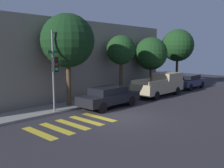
{
  "coord_description": "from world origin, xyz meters",
  "views": [
    {
      "loc": [
        -10.63,
        -9.44,
        3.85
      ],
      "look_at": [
        1.79,
        2.1,
        1.6
      ],
      "focal_mm": 40.0,
      "sensor_mm": 36.0,
      "label": 1
    }
  ],
  "objects_px": {
    "sedan_middle": "(189,81)",
    "tree_far_end": "(151,54)",
    "sedan_near_corner": "(109,97)",
    "tree_near_corner": "(68,41)",
    "tree_behind_truck": "(178,45)",
    "traffic_light_pole": "(60,58)",
    "tree_midblock": "(121,50)",
    "pickup_truck": "(160,84)"
  },
  "relations": [
    {
      "from": "sedan_middle",
      "to": "tree_far_end",
      "type": "relative_size",
      "value": 0.84
    },
    {
      "from": "sedan_middle",
      "to": "sedan_near_corner",
      "type": "bearing_deg",
      "value": 180.0
    },
    {
      "from": "sedan_near_corner",
      "to": "tree_near_corner",
      "type": "bearing_deg",
      "value": 128.46
    },
    {
      "from": "tree_behind_truck",
      "to": "sedan_middle",
      "type": "bearing_deg",
      "value": -123.72
    },
    {
      "from": "traffic_light_pole",
      "to": "sedan_middle",
      "type": "relative_size",
      "value": 1.17
    },
    {
      "from": "tree_far_end",
      "to": "tree_near_corner",
      "type": "bearing_deg",
      "value": 180.0
    },
    {
      "from": "traffic_light_pole",
      "to": "tree_far_end",
      "type": "height_order",
      "value": "tree_far_end"
    },
    {
      "from": "sedan_middle",
      "to": "tree_near_corner",
      "type": "height_order",
      "value": "tree_near_corner"
    },
    {
      "from": "traffic_light_pole",
      "to": "tree_near_corner",
      "type": "distance_m",
      "value": 1.94
    },
    {
      "from": "tree_near_corner",
      "to": "tree_midblock",
      "type": "bearing_deg",
      "value": 0.0
    },
    {
      "from": "tree_far_end",
      "to": "traffic_light_pole",
      "type": "bearing_deg",
      "value": -175.36
    },
    {
      "from": "traffic_light_pole",
      "to": "sedan_near_corner",
      "type": "height_order",
      "value": "traffic_light_pole"
    },
    {
      "from": "traffic_light_pole",
      "to": "pickup_truck",
      "type": "bearing_deg",
      "value": -7.61
    },
    {
      "from": "tree_near_corner",
      "to": "tree_behind_truck",
      "type": "bearing_deg",
      "value": 0.0
    },
    {
      "from": "traffic_light_pole",
      "to": "tree_midblock",
      "type": "height_order",
      "value": "tree_midblock"
    },
    {
      "from": "tree_far_end",
      "to": "sedan_near_corner",
      "type": "bearing_deg",
      "value": -165.07
    },
    {
      "from": "sedan_middle",
      "to": "tree_near_corner",
      "type": "relative_size",
      "value": 0.68
    },
    {
      "from": "sedan_near_corner",
      "to": "pickup_truck",
      "type": "height_order",
      "value": "pickup_truck"
    },
    {
      "from": "tree_near_corner",
      "to": "tree_midblock",
      "type": "distance_m",
      "value": 5.52
    },
    {
      "from": "sedan_near_corner",
      "to": "pickup_truck",
      "type": "xyz_separation_m",
      "value": [
        6.49,
        -0.0,
        0.2
      ]
    },
    {
      "from": "pickup_truck",
      "to": "traffic_light_pole",
      "type": "bearing_deg",
      "value": 172.39
    },
    {
      "from": "traffic_light_pole",
      "to": "tree_near_corner",
      "type": "relative_size",
      "value": 0.8
    },
    {
      "from": "traffic_light_pole",
      "to": "sedan_middle",
      "type": "distance_m",
      "value": 15.21
    },
    {
      "from": "pickup_truck",
      "to": "tree_behind_truck",
      "type": "relative_size",
      "value": 0.86
    },
    {
      "from": "sedan_middle",
      "to": "tree_behind_truck",
      "type": "xyz_separation_m",
      "value": [
        1.45,
        2.18,
        3.69
      ]
    },
    {
      "from": "tree_near_corner",
      "to": "tree_midblock",
      "type": "relative_size",
      "value": 1.23
    },
    {
      "from": "traffic_light_pole",
      "to": "tree_behind_truck",
      "type": "relative_size",
      "value": 0.81
    },
    {
      "from": "sedan_near_corner",
      "to": "tree_behind_truck",
      "type": "distance_m",
      "value": 14.04
    },
    {
      "from": "pickup_truck",
      "to": "tree_near_corner",
      "type": "bearing_deg",
      "value": 165.16
    },
    {
      "from": "sedan_near_corner",
      "to": "tree_midblock",
      "type": "relative_size",
      "value": 0.9
    },
    {
      "from": "pickup_truck",
      "to": "tree_behind_truck",
      "type": "height_order",
      "value": "tree_behind_truck"
    },
    {
      "from": "pickup_truck",
      "to": "tree_midblock",
      "type": "distance_m",
      "value": 4.56
    },
    {
      "from": "pickup_truck",
      "to": "tree_midblock",
      "type": "height_order",
      "value": "tree_midblock"
    },
    {
      "from": "sedan_middle",
      "to": "tree_midblock",
      "type": "height_order",
      "value": "tree_midblock"
    },
    {
      "from": "tree_near_corner",
      "to": "tree_far_end",
      "type": "height_order",
      "value": "tree_near_corner"
    },
    {
      "from": "sedan_middle",
      "to": "tree_midblock",
      "type": "relative_size",
      "value": 0.84
    },
    {
      "from": "pickup_truck",
      "to": "sedan_near_corner",
      "type": "bearing_deg",
      "value": 180.0
    },
    {
      "from": "traffic_light_pole",
      "to": "tree_near_corner",
      "type": "height_order",
      "value": "tree_near_corner"
    },
    {
      "from": "sedan_near_corner",
      "to": "sedan_middle",
      "type": "xyz_separation_m",
      "value": [
        11.92,
        0.0,
        0.0
      ]
    },
    {
      "from": "sedan_near_corner",
      "to": "sedan_middle",
      "type": "relative_size",
      "value": 1.07
    },
    {
      "from": "tree_far_end",
      "to": "tree_behind_truck",
      "type": "xyz_separation_m",
      "value": [
        5.21,
        0.0,
        0.87
      ]
    },
    {
      "from": "traffic_light_pole",
      "to": "tree_far_end",
      "type": "bearing_deg",
      "value": 4.64
    }
  ]
}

